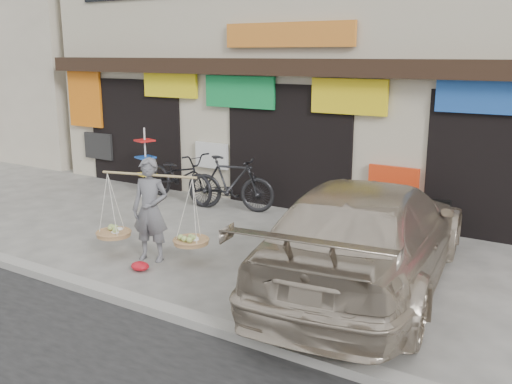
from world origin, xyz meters
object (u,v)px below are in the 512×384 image
Objects in this scene: street_vendor at (151,214)px; bike_1 at (231,183)px; suv at (368,235)px; display_rack at (146,168)px; bike_0 at (180,176)px.

bike_1 is at bearing 85.74° from street_vendor.
suv is (3.40, 0.84, 0.00)m from street_vendor.
suv is at bearing -134.23° from bike_1.
suv is at bearing -20.44° from display_rack.
street_vendor is 0.96× the size of bike_1.
suv is at bearing -1.95° from street_vendor.
suv reaches higher than bike_1.
bike_0 is at bearing -31.08° from suv.
suv is (5.53, -2.43, 0.21)m from bike_0.
display_rack reaches higher than bike_0.
display_rack is (-1.07, 0.03, 0.07)m from bike_0.
street_vendor is 0.86× the size of bike_0.
display_rack reaches higher than suv.
bike_1 is 1.22× the size of display_rack.
bike_0 is at bearing 107.18° from street_vendor.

